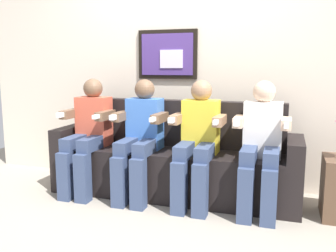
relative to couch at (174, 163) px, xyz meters
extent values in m
plane|color=#9E9384|center=(0.00, -0.33, -0.31)|extent=(6.15, 6.15, 0.00)
cube|color=beige|center=(0.00, 0.44, 0.99)|extent=(4.73, 0.05, 2.60)
cube|color=black|center=(-0.19, 0.40, 1.04)|extent=(0.63, 0.03, 0.50)
cube|color=#4C337F|center=(-0.19, 0.38, 1.04)|extent=(0.55, 0.02, 0.42)
cube|color=silver|center=(-0.14, 0.37, 0.99)|extent=(0.24, 0.02, 0.18)
cube|color=black|center=(0.00, -0.04, -0.09)|extent=(2.05, 0.58, 0.45)
cube|color=black|center=(0.00, 0.18, 0.36)|extent=(2.05, 0.14, 0.45)
cube|color=black|center=(-1.10, -0.04, 0.00)|extent=(0.14, 0.58, 0.62)
cube|color=black|center=(1.10, -0.04, 0.00)|extent=(0.14, 0.58, 0.62)
cube|color=#D8593F|center=(-0.82, -0.05, 0.38)|extent=(0.32, 0.20, 0.48)
sphere|color=brown|center=(-0.82, -0.05, 0.70)|extent=(0.19, 0.19, 0.19)
cube|color=#38476B|center=(-0.91, -0.25, 0.20)|extent=(0.12, 0.40, 0.12)
cube|color=#38476B|center=(-0.73, -0.25, 0.20)|extent=(0.12, 0.40, 0.12)
cube|color=#38476B|center=(-0.91, -0.45, -0.09)|extent=(0.12, 0.12, 0.45)
cube|color=#38476B|center=(-0.73, -0.45, -0.09)|extent=(0.12, 0.12, 0.45)
cube|color=brown|center=(-1.01, -0.17, 0.46)|extent=(0.08, 0.28, 0.08)
cube|color=brown|center=(-0.63, -0.17, 0.46)|extent=(0.08, 0.28, 0.08)
cube|color=white|center=(-0.63, -0.33, 0.47)|extent=(0.04, 0.13, 0.04)
cube|color=white|center=(-1.01, -0.33, 0.47)|extent=(0.04, 0.10, 0.04)
cube|color=#3F72CC|center=(-0.27, -0.05, 0.38)|extent=(0.32, 0.20, 0.48)
sphere|color=brown|center=(-0.27, -0.05, 0.70)|extent=(0.19, 0.19, 0.19)
cube|color=#38476B|center=(-0.36, -0.25, 0.20)|extent=(0.12, 0.40, 0.12)
cube|color=#38476B|center=(-0.18, -0.25, 0.20)|extent=(0.12, 0.40, 0.12)
cube|color=#38476B|center=(-0.36, -0.45, -0.09)|extent=(0.12, 0.12, 0.45)
cube|color=#38476B|center=(-0.18, -0.45, -0.09)|extent=(0.12, 0.12, 0.45)
cube|color=brown|center=(-0.46, -0.17, 0.46)|extent=(0.08, 0.28, 0.08)
cube|color=brown|center=(-0.08, -0.17, 0.46)|extent=(0.08, 0.28, 0.08)
cube|color=white|center=(-0.08, -0.33, 0.47)|extent=(0.04, 0.13, 0.04)
cube|color=white|center=(-0.46, -0.33, 0.47)|extent=(0.04, 0.10, 0.04)
cube|color=yellow|center=(0.27, -0.05, 0.38)|extent=(0.32, 0.20, 0.48)
sphere|color=#9E7556|center=(0.27, -0.05, 0.70)|extent=(0.19, 0.19, 0.19)
cube|color=#38476B|center=(0.18, -0.25, 0.20)|extent=(0.12, 0.40, 0.12)
cube|color=#38476B|center=(0.36, -0.25, 0.20)|extent=(0.12, 0.40, 0.12)
cube|color=#38476B|center=(0.18, -0.45, -0.09)|extent=(0.12, 0.12, 0.45)
cube|color=#38476B|center=(0.36, -0.45, -0.09)|extent=(0.12, 0.12, 0.45)
cube|color=#9E7556|center=(0.08, -0.17, 0.46)|extent=(0.08, 0.28, 0.08)
cube|color=#9E7556|center=(0.46, -0.17, 0.46)|extent=(0.08, 0.28, 0.08)
cube|color=white|center=(0.46, -0.33, 0.47)|extent=(0.04, 0.13, 0.04)
cube|color=white|center=(0.08, -0.33, 0.47)|extent=(0.04, 0.10, 0.04)
cube|color=white|center=(0.82, -0.05, 0.38)|extent=(0.32, 0.20, 0.48)
sphere|color=beige|center=(0.82, -0.05, 0.70)|extent=(0.19, 0.19, 0.19)
cube|color=#38476B|center=(0.73, -0.25, 0.20)|extent=(0.12, 0.40, 0.12)
cube|color=#38476B|center=(0.91, -0.25, 0.20)|extent=(0.12, 0.40, 0.12)
cube|color=#38476B|center=(0.73, -0.45, -0.09)|extent=(0.12, 0.12, 0.45)
cube|color=#38476B|center=(0.91, -0.45, -0.09)|extent=(0.12, 0.12, 0.45)
cube|color=beige|center=(0.63, -0.17, 0.46)|extent=(0.08, 0.28, 0.08)
cube|color=beige|center=(1.01, -0.17, 0.46)|extent=(0.08, 0.28, 0.08)
cube|color=white|center=(1.01, -0.33, 0.47)|extent=(0.04, 0.13, 0.04)
cube|color=white|center=(0.63, -0.33, 0.47)|extent=(0.04, 0.10, 0.04)
camera|label=1|loc=(1.00, -3.27, 0.92)|focal=39.22mm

